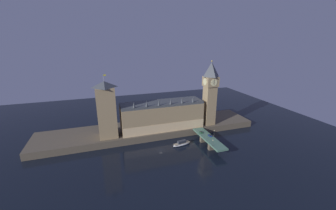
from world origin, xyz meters
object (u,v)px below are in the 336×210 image
object	(u,v)px
car_northbound_lead	(201,132)
street_lamp_mid	(214,133)
clock_tower	(210,92)
street_lamp_near	(213,142)
boat_upstream	(182,144)
pedestrian_mid_walk	(213,136)
car_southbound_trail	(210,136)
victoria_tower	(106,110)

from	to	relation	value
car_northbound_lead	street_lamp_mid	size ratio (longest dim) A/B	0.61
clock_tower	street_lamp_near	bearing A→B (deg)	-114.94
clock_tower	boat_upstream	distance (m)	61.75
pedestrian_mid_walk	boat_upstream	bearing A→B (deg)	165.96
car_northbound_lead	pedestrian_mid_walk	distance (m)	12.95
pedestrian_mid_walk	street_lamp_mid	world-z (taller)	street_lamp_mid
car_southbound_trail	pedestrian_mid_walk	xyz separation A→B (m)	(2.30, -2.15, 0.36)
street_lamp_near	boat_upstream	world-z (taller)	street_lamp_near
pedestrian_mid_walk	victoria_tower	bearing A→B (deg)	159.37
street_lamp_near	boat_upstream	bearing A→B (deg)	129.82
victoria_tower	car_southbound_trail	bearing A→B (deg)	-19.90
pedestrian_mid_walk	street_lamp_mid	distance (m)	3.25
car_southbound_trail	pedestrian_mid_walk	size ratio (longest dim) A/B	2.47
victoria_tower	street_lamp_mid	distance (m)	99.46
car_northbound_lead	street_lamp_mid	xyz separation A→B (m)	(7.29, -11.45, 3.50)
clock_tower	car_southbound_trail	xyz separation A→B (m)	(-14.38, -29.25, -33.66)
street_lamp_mid	pedestrian_mid_walk	bearing A→B (deg)	129.16
victoria_tower	street_lamp_mid	bearing A→B (deg)	-20.82
pedestrian_mid_walk	street_lamp_near	distance (m)	18.19
pedestrian_mid_walk	street_lamp_mid	bearing A→B (deg)	-50.84
car_southbound_trail	street_lamp_mid	distance (m)	5.19
clock_tower	car_southbound_trail	size ratio (longest dim) A/B	14.71
pedestrian_mid_walk	street_lamp_near	xyz separation A→B (m)	(-9.59, -15.21, 2.73)
clock_tower	car_northbound_lead	xyz separation A→B (m)	(-18.98, -20.44, -33.61)
clock_tower	victoria_tower	world-z (taller)	clock_tower
street_lamp_near	street_lamp_mid	distance (m)	17.80
car_northbound_lead	boat_upstream	distance (m)	22.54
clock_tower	boat_upstream	world-z (taller)	clock_tower
street_lamp_mid	clock_tower	bearing A→B (deg)	69.88
victoria_tower	car_southbound_trail	distance (m)	96.93
car_northbound_lead	boat_upstream	bearing A→B (deg)	-169.54
car_northbound_lead	car_southbound_trail	size ratio (longest dim) A/B	0.90
street_lamp_mid	boat_upstream	distance (m)	31.14
clock_tower	street_lamp_near	world-z (taller)	clock_tower
car_southbound_trail	street_lamp_near	size ratio (longest dim) A/B	0.77
clock_tower	car_southbound_trail	distance (m)	46.85
victoria_tower	boat_upstream	size ratio (longest dim) A/B	3.15
clock_tower	street_lamp_near	distance (m)	59.81
car_northbound_lead	street_lamp_near	xyz separation A→B (m)	(-2.70, -26.17, 3.04)
clock_tower	pedestrian_mid_walk	distance (m)	47.33
victoria_tower	car_southbound_trail	xyz separation A→B (m)	(88.19, -31.92, -24.45)
street_lamp_near	street_lamp_mid	xyz separation A→B (m)	(9.99, 14.72, 0.47)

